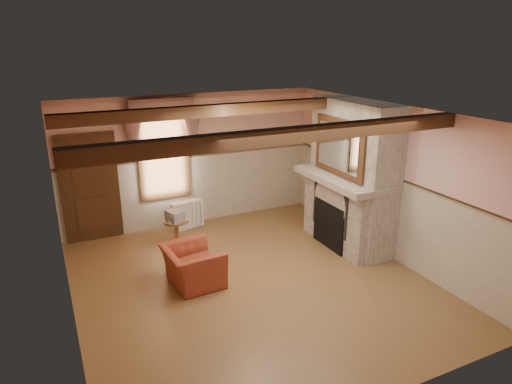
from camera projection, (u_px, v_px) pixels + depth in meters
name	position (u px, v px, depth m)	size (l,w,h in m)	color
floor	(251.00, 282.00, 7.60)	(5.50, 6.00, 0.01)	brown
ceiling	(251.00, 114.00, 6.71)	(5.50, 6.00, 0.01)	silver
wall_back	(191.00, 160.00, 9.72)	(5.50, 0.02, 2.80)	#DBA498
wall_front	(377.00, 295.00, 4.59)	(5.50, 0.02, 2.80)	#DBA498
wall_left	(63.00, 234.00, 6.02)	(0.02, 6.00, 2.80)	#DBA498
wall_right	(388.00, 181.00, 8.28)	(0.02, 6.00, 2.80)	#DBA498
wainscot	(251.00, 241.00, 7.36)	(5.50, 6.00, 1.50)	#BEB499
chair_rail	(251.00, 197.00, 7.12)	(5.50, 6.00, 0.08)	black
firebox	(332.00, 225.00, 8.79)	(0.20, 0.95, 0.90)	black
armchair	(193.00, 266.00, 7.48)	(0.98, 0.85, 0.63)	maroon
side_table	(177.00, 233.00, 8.84)	(0.49, 0.49, 0.55)	brown
book_stack	(175.00, 216.00, 8.69)	(0.26, 0.32, 0.20)	#B7AD8C
radiator	(188.00, 214.00, 9.71)	(0.70, 0.18, 0.60)	silver
bowl	(343.00, 172.00, 8.64)	(0.37, 0.37, 0.09)	brown
mantel_clock	(322.00, 160.00, 9.24)	(0.14, 0.24, 0.20)	black
oil_lamp	(335.00, 163.00, 8.85)	(0.11, 0.11, 0.28)	gold
candle_red	(370.00, 181.00, 7.95)	(0.06, 0.06, 0.16)	#A22013
jar_yellow	(355.00, 176.00, 8.31)	(0.06, 0.06, 0.12)	yellow
fireplace	(353.00, 175.00, 8.66)	(0.85, 2.00, 2.80)	gray
mantel	(345.00, 178.00, 8.60)	(1.05, 2.05, 0.12)	gray
overmantel_mirror	(339.00, 147.00, 8.33)	(0.06, 1.44, 1.04)	silver
door	(90.00, 190.00, 8.92)	(1.10, 0.10, 2.10)	black
window	(163.00, 152.00, 9.37)	(1.06, 0.08, 2.02)	white
window_drapes	(163.00, 123.00, 9.10)	(1.30, 0.14, 1.40)	gray
ceiling_beam_front	(291.00, 135.00, 5.71)	(5.50, 0.18, 0.20)	black
ceiling_beam_back	(221.00, 110.00, 7.77)	(5.50, 0.18, 0.20)	black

